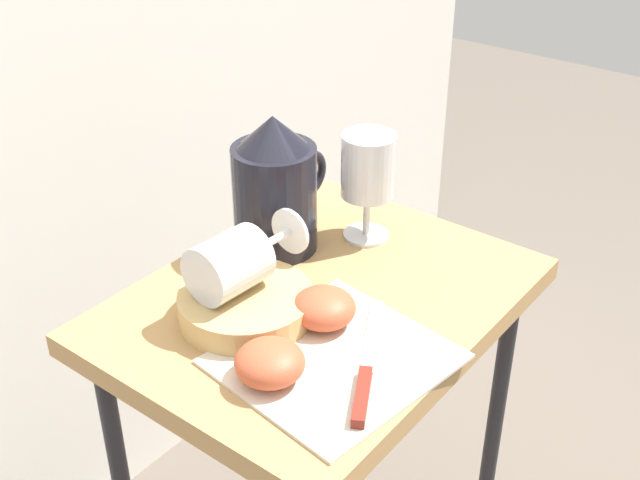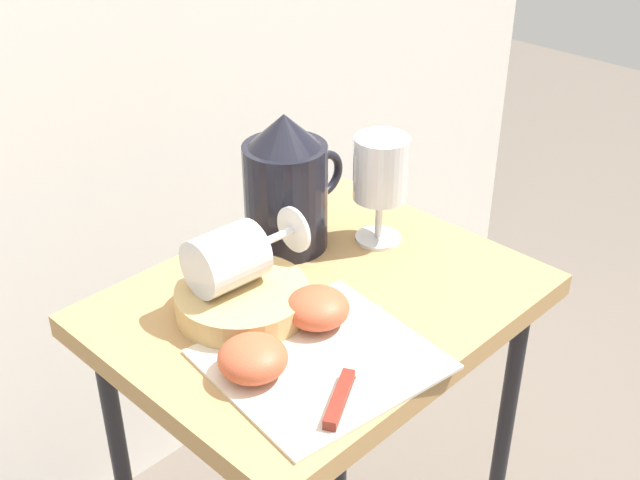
# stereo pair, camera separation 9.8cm
# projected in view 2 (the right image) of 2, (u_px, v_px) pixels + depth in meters

# --- Properties ---
(table) EXTENTS (0.52, 0.41, 0.67)m
(table) POSITION_uv_depth(u_px,v_px,m) (320.00, 344.00, 1.07)
(table) COLOR #AD8451
(table) RESTS_ON ground_plane
(linen_napkin) EXTENTS (0.26, 0.24, 0.00)m
(linen_napkin) POSITION_uv_depth(u_px,v_px,m) (321.00, 359.00, 0.91)
(linen_napkin) COLOR beige
(linen_napkin) RESTS_ON table
(basket_tray) EXTENTS (0.16, 0.16, 0.03)m
(basket_tray) POSITION_uv_depth(u_px,v_px,m) (243.00, 300.00, 0.99)
(basket_tray) COLOR tan
(basket_tray) RESTS_ON table
(pitcher) EXTENTS (0.16, 0.11, 0.19)m
(pitcher) POSITION_uv_depth(u_px,v_px,m) (286.00, 193.00, 1.09)
(pitcher) COLOR black
(pitcher) RESTS_ON table
(wine_glass_upright) EXTENTS (0.07, 0.07, 0.15)m
(wine_glass_upright) POSITION_uv_depth(u_px,v_px,m) (381.00, 174.00, 1.09)
(wine_glass_upright) COLOR silver
(wine_glass_upright) RESTS_ON table
(wine_glass_tipped_near) EXTENTS (0.15, 0.08, 0.07)m
(wine_glass_tipped_near) POSITION_uv_depth(u_px,v_px,m) (229.00, 257.00, 0.97)
(wine_glass_tipped_near) COLOR silver
(wine_glass_tipped_near) RESTS_ON basket_tray
(apple_half_left) EXTENTS (0.08, 0.08, 0.04)m
(apple_half_left) POSITION_uv_depth(u_px,v_px,m) (253.00, 358.00, 0.88)
(apple_half_left) COLOR #C15133
(apple_half_left) RESTS_ON linen_napkin
(apple_half_right) EXTENTS (0.08, 0.08, 0.04)m
(apple_half_right) POSITION_uv_depth(u_px,v_px,m) (317.00, 308.00, 0.96)
(apple_half_right) COLOR #C15133
(apple_half_right) RESTS_ON linen_napkin
(knife) EXTENTS (0.20, 0.12, 0.01)m
(knife) POSITION_uv_depth(u_px,v_px,m) (347.00, 379.00, 0.88)
(knife) COLOR silver
(knife) RESTS_ON linen_napkin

